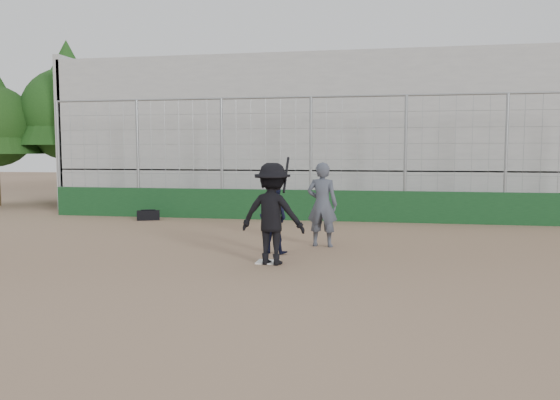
% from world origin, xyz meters
% --- Properties ---
extents(ground, '(90.00, 90.00, 0.00)m').
position_xyz_m(ground, '(0.00, 0.00, 0.00)').
color(ground, brown).
rests_on(ground, ground).
extents(home_plate, '(0.44, 0.44, 0.02)m').
position_xyz_m(home_plate, '(0.00, 0.00, 0.01)').
color(home_plate, white).
rests_on(home_plate, ground).
extents(backstop, '(18.10, 0.25, 4.04)m').
position_xyz_m(backstop, '(0.00, 7.00, 0.96)').
color(backstop, '#123A1A').
rests_on(backstop, ground).
extents(bleachers, '(20.25, 6.70, 6.98)m').
position_xyz_m(bleachers, '(0.00, 11.95, 2.92)').
color(bleachers, '#9F9F9F').
rests_on(bleachers, ground).
extents(tree_left, '(4.48, 4.48, 7.00)m').
position_xyz_m(tree_left, '(-11.00, 11.00, 4.39)').
color(tree_left, '#362113').
rests_on(tree_left, ground).
extents(batter_at_plate, '(1.40, 0.93, 2.14)m').
position_xyz_m(batter_at_plate, '(0.12, -0.12, 1.01)').
color(batter_at_plate, black).
rests_on(batter_at_plate, ground).
extents(catcher_crouched, '(0.86, 0.76, 1.01)m').
position_xyz_m(catcher_crouched, '(-0.09, 1.04, 0.50)').
color(catcher_crouched, black).
rests_on(catcher_crouched, ground).
extents(umpire, '(0.78, 0.57, 1.79)m').
position_xyz_m(umpire, '(0.88, 2.09, 0.90)').
color(umpire, '#464C59').
rests_on(umpire, ground).
extents(equipment_bag, '(0.79, 0.57, 0.35)m').
position_xyz_m(equipment_bag, '(-5.27, 6.11, 0.16)').
color(equipment_bag, black).
rests_on(equipment_bag, ground).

